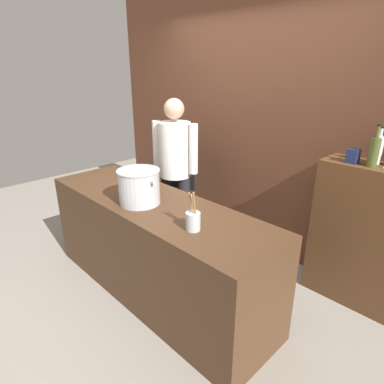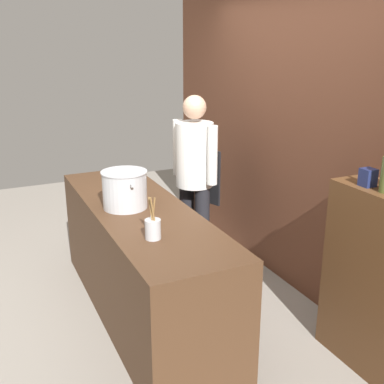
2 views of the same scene
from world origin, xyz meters
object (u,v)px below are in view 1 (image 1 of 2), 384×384
utensil_crock (193,220)px  stockpot_large (139,187)px  chef (175,165)px  wine_bottle_olive (374,151)px  spice_tin_navy (353,156)px  wine_bottle_clear (378,149)px

utensil_crock → stockpot_large: bearing=178.3°
stockpot_large → utensil_crock: size_ratio=1.41×
chef → stockpot_large: bearing=100.5°
wine_bottle_olive → spice_tin_navy: (-0.14, -0.00, -0.06)m
wine_bottle_olive → spice_tin_navy: size_ratio=2.84×
chef → spice_tin_navy: (1.65, 0.42, 0.33)m
utensil_crock → spice_tin_navy: size_ratio=2.54×
chef → spice_tin_navy: chef is taller
utensil_crock → wine_bottle_clear: size_ratio=0.99×
utensil_crock → wine_bottle_olive: (0.68, 1.25, 0.39)m
wine_bottle_clear → spice_tin_navy: bearing=-140.4°
spice_tin_navy → wine_bottle_clear: bearing=39.6°
stockpot_large → utensil_crock: 0.65m
wine_bottle_clear → utensil_crock: bearing=-116.4°
wine_bottle_clear → spice_tin_navy: 0.18m
spice_tin_navy → utensil_crock: bearing=-113.4°
utensil_crock → wine_bottle_olive: bearing=61.4°
stockpot_large → wine_bottle_olive: bearing=42.8°
chef → utensil_crock: (1.12, -0.83, 0.01)m
wine_bottle_clear → wine_bottle_olive: bearing=-86.0°
stockpot_large → wine_bottle_clear: wine_bottle_clear is taller
utensil_crock → spice_tin_navy: bearing=66.6°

